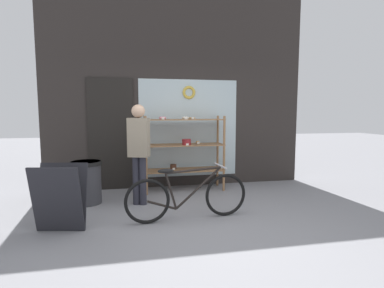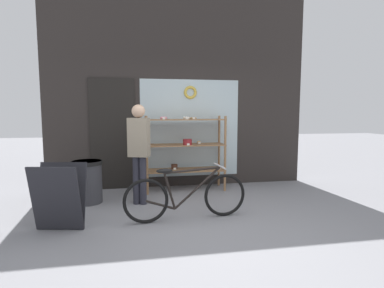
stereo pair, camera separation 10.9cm
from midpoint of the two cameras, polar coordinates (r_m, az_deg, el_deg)
name	(u,v)px [view 1 (the left image)]	position (r m, az deg, el deg)	size (l,w,h in m)	color
ground_plane	(210,232)	(3.83, 2.54, -16.49)	(30.00, 30.00, 0.00)	gray
storefront_facade	(177,88)	(5.94, -3.46, 10.62)	(5.08, 0.13, 3.99)	#2D2826
display_case	(184,146)	(5.60, -2.14, -0.37)	(1.48, 0.47, 1.40)	#8E6642
bicycle	(187,196)	(4.14, -1.66, -9.88)	(1.71, 0.46, 0.74)	black
sandwich_board	(60,198)	(4.09, -24.59, -9.34)	(0.66, 0.48, 0.83)	#232328
pedestrian	(139,147)	(4.78, -10.73, -0.50)	(0.36, 0.28, 1.59)	#282833
trash_bin	(87,181)	(5.15, -20.02, -6.58)	(0.49, 0.49, 0.69)	#38383D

